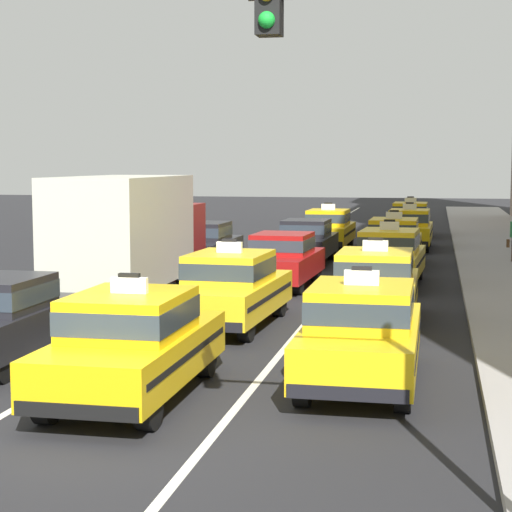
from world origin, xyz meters
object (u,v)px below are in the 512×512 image
at_px(taxi_center_second, 231,288).
at_px(taxi_right_fourth, 394,241).
at_px(taxi_center_nearest, 132,343).
at_px(sedan_center_fourth, 306,240).
at_px(taxi_center_fifth, 328,228).
at_px(taxi_right_third, 389,256).
at_px(taxi_right_nearest, 362,332).
at_px(traffic_light_pole, 442,141).
at_px(taxi_right_sixth, 410,218).
at_px(box_truck_left_second, 132,233).
at_px(taxi_right_second, 375,285).
at_px(taxi_right_fifth, 409,228).
at_px(sedan_left_third, 204,243).
at_px(sedan_center_third, 283,258).

xyz_separation_m(taxi_center_second, taxi_right_fourth, (2.96, 12.44, 0.00)).
height_order(taxi_center_nearest, sedan_center_fourth, taxi_center_nearest).
xyz_separation_m(sedan_center_fourth, taxi_center_fifth, (0.15, 5.35, 0.03)).
bearing_deg(taxi_right_third, taxi_right_nearest, -89.17).
xyz_separation_m(taxi_center_fifth, traffic_light_pole, (4.43, -28.14, 2.94)).
distance_m(taxi_right_nearest, taxi_right_sixth, 29.64).
bearing_deg(taxi_right_fourth, taxi_right_nearest, -89.03).
distance_m(box_truck_left_second, taxi_right_fourth, 11.33).
distance_m(taxi_center_second, sedan_center_fourth, 12.49).
relative_size(taxi_center_fifth, taxi_right_second, 1.00).
bearing_deg(sedan_center_fourth, taxi_center_nearest, -89.91).
relative_size(box_truck_left_second, taxi_right_second, 1.53).
relative_size(taxi_right_nearest, taxi_right_fifth, 0.99).
bearing_deg(taxi_right_fifth, traffic_light_pole, -87.77).
bearing_deg(box_truck_left_second, taxi_right_second, -17.95).
distance_m(sedan_left_third, taxi_center_nearest, 16.86).
height_order(taxi_right_sixth, traffic_light_pole, traffic_light_pole).
distance_m(sedan_center_fourth, taxi_right_sixth, 13.06).
xyz_separation_m(box_truck_left_second, taxi_right_second, (6.47, -2.09, -0.90)).
height_order(taxi_right_nearest, taxi_right_fourth, same).
height_order(sedan_left_third, sedan_center_fourth, same).
height_order(box_truck_left_second, sedan_center_third, box_truck_left_second).
bearing_deg(taxi_right_second, taxi_center_nearest, -114.33).
bearing_deg(taxi_center_fifth, taxi_center_second, -90.01).
height_order(taxi_center_nearest, sedan_center_third, taxi_center_nearest).
xyz_separation_m(taxi_right_nearest, taxi_right_second, (-0.16, 5.51, 0.00)).
bearing_deg(taxi_right_fifth, sedan_left_third, -129.21).
distance_m(box_truck_left_second, taxi_right_nearest, 10.12).
height_order(taxi_center_second, taxi_right_third, same).
height_order(sedan_left_third, traffic_light_pole, traffic_light_pole).
bearing_deg(sedan_left_third, taxi_right_second, -55.53).
bearing_deg(box_truck_left_second, taxi_right_fourth, 55.89).
bearing_deg(taxi_right_nearest, taxi_right_sixth, 90.17).
bearing_deg(sedan_center_fourth, taxi_right_third, -58.15).
height_order(taxi_right_nearest, taxi_right_third, same).
bearing_deg(taxi_center_nearest, taxi_right_third, 76.62).
bearing_deg(box_truck_left_second, taxi_center_nearest, -70.46).
height_order(sedan_center_fourth, taxi_right_nearest, taxi_right_nearest).
distance_m(sedan_center_fourth, taxi_right_fifth, 7.07).
height_order(taxi_right_second, traffic_light_pole, traffic_light_pole).
distance_m(box_truck_left_second, taxi_right_fifth, 16.97).
relative_size(taxi_right_nearest, taxi_right_sixth, 1.00).
relative_size(taxi_right_fourth, taxi_right_fifth, 1.00).
xyz_separation_m(sedan_center_third, sedan_center_fourth, (-0.20, 6.10, 0.00)).
xyz_separation_m(taxi_right_second, taxi_right_sixth, (0.07, 24.13, 0.00)).
bearing_deg(sedan_center_fourth, box_truck_left_second, -108.96).
distance_m(taxi_right_second, traffic_light_pole, 11.75).
bearing_deg(taxi_center_fifth, taxi_right_third, -73.74).
bearing_deg(taxi_center_nearest, sedan_center_fourth, 90.09).
bearing_deg(taxi_right_fourth, sedan_center_fourth, 179.06).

